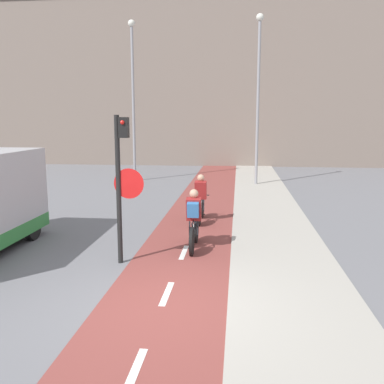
# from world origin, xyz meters

# --- Properties ---
(ground_plane) EXTENTS (120.00, 120.00, 0.00)m
(ground_plane) POSITION_xyz_m (0.00, 0.00, 0.00)
(ground_plane) COLOR slate
(bike_lane) EXTENTS (2.27, 60.00, 0.02)m
(bike_lane) POSITION_xyz_m (0.00, 0.00, 0.01)
(bike_lane) COLOR brown
(bike_lane) RESTS_ON ground_plane
(sidewalk_strip) EXTENTS (2.40, 60.00, 0.05)m
(sidewalk_strip) POSITION_xyz_m (2.33, 0.00, 0.03)
(sidewalk_strip) COLOR #A8A399
(sidewalk_strip) RESTS_ON ground_plane
(building_row_background) EXTENTS (60.00, 5.20, 11.77)m
(building_row_background) POSITION_xyz_m (0.00, 25.03, 5.89)
(building_row_background) COLOR slate
(building_row_background) RESTS_ON ground_plane
(traffic_light_pole) EXTENTS (0.67, 0.25, 3.31)m
(traffic_light_pole) POSITION_xyz_m (-1.26, 2.16, 2.04)
(traffic_light_pole) COLOR black
(traffic_light_pole) RESTS_ON ground_plane
(street_lamp_far) EXTENTS (0.36, 0.36, 8.09)m
(street_lamp_far) POSITION_xyz_m (-4.13, 14.99, 4.84)
(street_lamp_far) COLOR gray
(street_lamp_far) RESTS_ON ground_plane
(street_lamp_sidewalk) EXTENTS (0.36, 0.36, 8.06)m
(street_lamp_sidewalk) POSITION_xyz_m (2.16, 14.24, 4.82)
(street_lamp_sidewalk) COLOR gray
(street_lamp_sidewalk) RESTS_ON ground_plane
(cyclist_near) EXTENTS (0.46, 1.75, 1.52)m
(cyclist_near) POSITION_xyz_m (0.21, 3.33, 0.72)
(cyclist_near) COLOR black
(cyclist_near) RESTS_ON ground_plane
(cyclist_far) EXTENTS (0.46, 1.74, 1.52)m
(cyclist_far) POSITION_xyz_m (0.12, 6.23, 0.68)
(cyclist_far) COLOR black
(cyclist_far) RESTS_ON ground_plane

